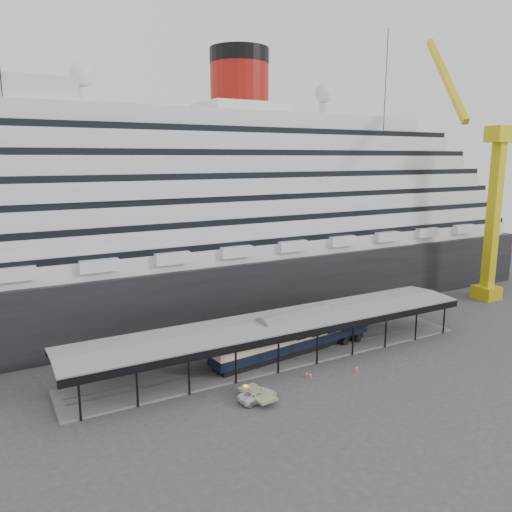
% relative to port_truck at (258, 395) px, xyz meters
% --- Properties ---
extents(ground, '(200.00, 200.00, 0.00)m').
position_rel_port_truck_xyz_m(ground, '(8.50, 3.96, -0.62)').
color(ground, '#38383B').
rests_on(ground, ground).
extents(cruise_ship, '(130.00, 30.00, 43.90)m').
position_rel_port_truck_xyz_m(cruise_ship, '(8.55, 35.96, 17.73)').
color(cruise_ship, black).
rests_on(cruise_ship, ground).
extents(platform_canopy, '(56.00, 9.18, 5.30)m').
position_rel_port_truck_xyz_m(platform_canopy, '(8.50, 8.96, 1.74)').
color(platform_canopy, slate).
rests_on(platform_canopy, ground).
extents(crane_yellow, '(23.83, 18.78, 47.60)m').
position_rel_port_truck_xyz_m(crane_yellow, '(55.56, 14.50, 19.34)').
color(crane_yellow, gold).
rests_on(crane_yellow, ground).
extents(port_truck, '(4.68, 2.59, 1.24)m').
position_rel_port_truck_xyz_m(port_truck, '(0.00, 0.00, 0.00)').
color(port_truck, silver).
rests_on(port_truck, ground).
extents(pullman_carriage, '(25.06, 5.98, 24.40)m').
position_rel_port_truck_xyz_m(pullman_carriage, '(10.63, 8.96, 2.32)').
color(pullman_carriage, black).
rests_on(pullman_carriage, ground).
extents(traffic_cone_left, '(0.40, 0.40, 0.67)m').
position_rel_port_truck_xyz_m(traffic_cone_left, '(8.27, 1.84, -0.28)').
color(traffic_cone_left, '#EC5E0D').
rests_on(traffic_cone_left, ground).
extents(traffic_cone_mid, '(0.44, 0.44, 0.65)m').
position_rel_port_truck_xyz_m(traffic_cone_mid, '(8.03, 2.32, -0.30)').
color(traffic_cone_mid, '#F13D0D').
rests_on(traffic_cone_mid, ground).
extents(traffic_cone_right, '(0.40, 0.40, 0.75)m').
position_rel_port_truck_xyz_m(traffic_cone_right, '(14.33, 0.66, -0.25)').
color(traffic_cone_right, '#E7600C').
rests_on(traffic_cone_right, ground).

